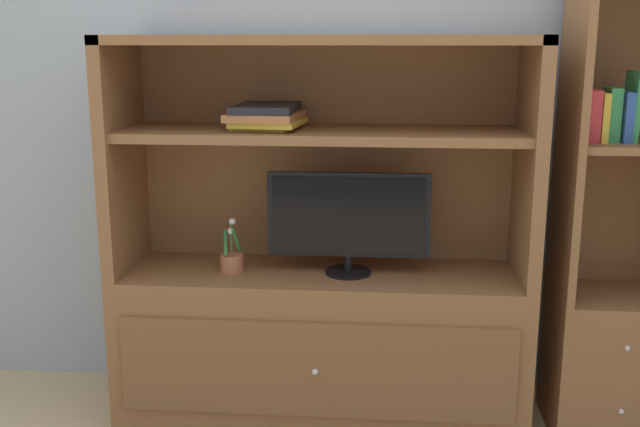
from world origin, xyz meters
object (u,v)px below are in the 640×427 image
(media_console, at_px, (321,302))
(magazine_stack, at_px, (266,116))
(tv_monitor, at_px, (349,219))
(upright_book_row, at_px, (610,114))
(bookshelf_tall, at_px, (615,282))
(potted_plant, at_px, (232,260))

(media_console, xyz_separation_m, magazine_stack, (-0.21, -0.01, 0.75))
(tv_monitor, relative_size, upright_book_row, 2.46)
(media_console, height_order, tv_monitor, media_console)
(tv_monitor, height_order, bookshelf_tall, bookshelf_tall)
(tv_monitor, relative_size, magazine_stack, 1.82)
(upright_book_row, bearing_deg, magazine_stack, -179.90)
(tv_monitor, xyz_separation_m, magazine_stack, (-0.32, 0.02, 0.40))
(potted_plant, xyz_separation_m, bookshelf_tall, (1.51, 0.04, -0.06))
(potted_plant, relative_size, bookshelf_tall, 0.12)
(potted_plant, height_order, bookshelf_tall, bookshelf_tall)
(media_console, bearing_deg, magazine_stack, -177.64)
(magazine_stack, bearing_deg, potted_plant, -169.37)
(magazine_stack, height_order, upright_book_row, upright_book_row)
(magazine_stack, relative_size, bookshelf_tall, 0.19)
(potted_plant, xyz_separation_m, upright_book_row, (1.43, 0.03, 0.59))
(bookshelf_tall, height_order, upright_book_row, bookshelf_tall)
(bookshelf_tall, bearing_deg, potted_plant, -178.43)
(upright_book_row, bearing_deg, media_console, 179.65)
(media_console, distance_m, bookshelf_tall, 1.16)
(potted_plant, height_order, upright_book_row, upright_book_row)
(tv_monitor, distance_m, bookshelf_tall, 1.07)
(upright_book_row, bearing_deg, tv_monitor, -178.79)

